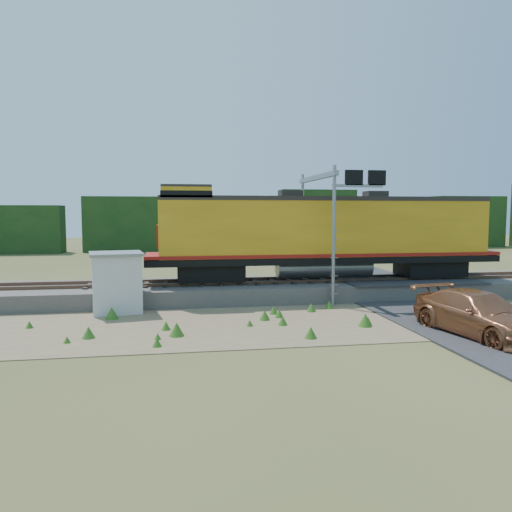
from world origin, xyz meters
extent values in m
plane|color=#475123|center=(0.00, 0.00, 0.00)|extent=(140.00, 140.00, 0.00)
cube|color=slate|center=(0.00, 6.00, 0.40)|extent=(70.00, 5.00, 0.80)
cube|color=brown|center=(0.00, 5.28, 0.88)|extent=(70.00, 0.10, 0.16)
cube|color=brown|center=(0.00, 6.72, 0.88)|extent=(70.00, 0.10, 0.16)
cube|color=#8C7754|center=(-2.00, 0.50, 0.01)|extent=(26.00, 8.00, 0.03)
cube|color=#38383A|center=(7.00, 6.00, 0.83)|extent=(7.00, 5.20, 0.06)
cube|color=#38383A|center=(7.00, 22.00, 0.04)|extent=(7.00, 24.00, 0.08)
cube|color=#153714|center=(0.00, 38.00, 3.25)|extent=(36.00, 3.00, 6.50)
cube|color=black|center=(-3.16, 6.00, 1.37)|extent=(3.26, 2.08, 0.81)
cube|color=black|center=(8.60, 6.00, 1.37)|extent=(3.26, 2.08, 0.81)
cube|color=black|center=(2.72, 6.00, 1.94)|extent=(18.10, 2.71, 0.33)
cylinder|color=gray|center=(2.72, 6.00, 1.50)|extent=(4.98, 1.09, 1.09)
cube|color=gold|center=(2.72, 6.00, 3.50)|extent=(16.74, 2.62, 2.80)
cube|color=maroon|center=(2.72, 6.00, 2.21)|extent=(18.10, 2.76, 0.16)
cube|color=#28231E|center=(2.72, 6.00, 5.01)|extent=(16.74, 2.67, 0.22)
cube|color=gold|center=(-4.34, 6.00, 5.22)|extent=(2.35, 2.62, 0.63)
cube|color=#28231E|center=(-4.34, 6.00, 5.57)|extent=(2.35, 2.67, 0.11)
cube|color=black|center=(-4.34, 6.00, 5.18)|extent=(2.40, 2.67, 0.32)
cube|color=maroon|center=(-5.69, 6.00, 3.19)|extent=(0.09, 1.81, 1.09)
cube|color=#28231E|center=(0.91, 6.00, 5.22)|extent=(1.09, 0.90, 0.41)
cube|color=#28231E|center=(5.44, 6.00, 5.22)|extent=(1.09, 0.90, 0.41)
cube|color=silver|center=(-7.42, 3.42, 1.25)|extent=(2.30, 2.30, 2.50)
cube|color=gray|center=(-7.42, 3.42, 2.55)|extent=(2.53, 2.53, 0.12)
cylinder|color=gray|center=(2.28, 3.20, 3.23)|extent=(0.17, 0.17, 6.46)
cylinder|color=gray|center=(2.28, 8.80, 3.23)|extent=(0.17, 0.17, 6.46)
cube|color=gray|center=(2.28, 6.00, 6.09)|extent=(0.23, 6.20, 0.23)
cube|color=gray|center=(3.39, 3.20, 5.54)|extent=(2.40, 0.14, 0.14)
cube|color=black|center=(3.20, 3.20, 5.91)|extent=(0.83, 0.14, 0.69)
cube|color=black|center=(4.31, 3.20, 5.91)|extent=(0.83, 0.14, 0.69)
imported|color=#A05F3B|center=(5.55, -3.01, 0.78)|extent=(3.05, 5.64, 1.55)
camera|label=1|loc=(-4.99, -18.69, 4.32)|focal=35.00mm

